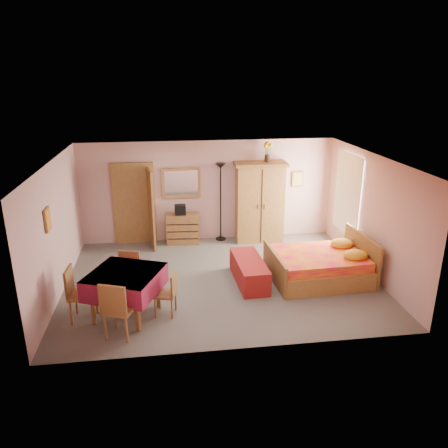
{
  "coord_description": "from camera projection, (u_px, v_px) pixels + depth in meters",
  "views": [
    {
      "loc": [
        -1.09,
        -8.37,
        4.18
      ],
      "look_at": [
        0.1,
        0.3,
        1.15
      ],
      "focal_mm": 35.0,
      "sensor_mm": 36.0,
      "label": 1
    }
  ],
  "objects": [
    {
      "name": "wall_front",
      "position": [
        243.0,
        275.0,
        6.58
      ],
      "size": [
        6.5,
        0.1,
        2.6
      ],
      "primitive_type": "cube",
      "color": "#C6938F",
      "rests_on": "floor"
    },
    {
      "name": "stereo",
      "position": [
        180.0,
        210.0,
        11.04
      ],
      "size": [
        0.28,
        0.21,
        0.26
      ],
      "primitive_type": "cube",
      "rotation": [
        0.0,
        0.0,
        0.02
      ],
      "color": "black",
      "rests_on": "chest_of_drawers"
    },
    {
      "name": "sunflower_vase",
      "position": [
        268.0,
        152.0,
        10.86
      ],
      "size": [
        0.21,
        0.21,
        0.5
      ],
      "primitive_type": "cube",
      "rotation": [
        0.0,
        0.0,
        0.07
      ],
      "color": "yellow",
      "rests_on": "wardrobe"
    },
    {
      "name": "wall_mirror",
      "position": [
        181.0,
        183.0,
        11.04
      ],
      "size": [
        0.98,
        0.08,
        0.77
      ],
      "primitive_type": "cube",
      "rotation": [
        0.0,
        0.0,
        0.03
      ],
      "color": "white",
      "rests_on": "wall_back"
    },
    {
      "name": "window",
      "position": [
        348.0,
        194.0,
        10.41
      ],
      "size": [
        0.08,
        1.4,
        1.95
      ],
      "primitive_type": "cube",
      "color": "white",
      "rests_on": "wall_right"
    },
    {
      "name": "bench",
      "position": [
        249.0,
        271.0,
        9.17
      ],
      "size": [
        0.61,
        1.52,
        0.5
      ],
      "primitive_type": "cube",
      "rotation": [
        0.0,
        0.0,
        0.04
      ],
      "color": "maroon",
      "rests_on": "floor"
    },
    {
      "name": "floor",
      "position": [
        221.0,
        279.0,
        9.34
      ],
      "size": [
        6.5,
        6.5,
        0.0
      ],
      "primitive_type": "plane",
      "color": "#645F58",
      "rests_on": "ground"
    },
    {
      "name": "chair_east",
      "position": [
        165.0,
        293.0,
        7.88
      ],
      "size": [
        0.46,
        0.46,
        0.83
      ],
      "primitive_type": "cube",
      "rotation": [
        0.0,
        0.0,
        1.31
      ],
      "color": "#945F32",
      "rests_on": "floor"
    },
    {
      "name": "chest_of_drawers",
      "position": [
        183.0,
        229.0,
        11.22
      ],
      "size": [
        0.86,
        0.48,
        0.78
      ],
      "primitive_type": "cube",
      "rotation": [
        0.0,
        0.0,
        -0.08
      ],
      "color": "#935F32",
      "rests_on": "floor"
    },
    {
      "name": "wall_left",
      "position": [
        56.0,
        229.0,
        8.5
      ],
      "size": [
        0.1,
        5.0,
        2.6
      ],
      "primitive_type": "cube",
      "color": "#C6938F",
      "rests_on": "floor"
    },
    {
      "name": "picture_back",
      "position": [
        298.0,
        179.0,
        11.45
      ],
      "size": [
        0.3,
        0.04,
        0.4
      ],
      "primitive_type": "cube",
      "color": "#D8BF59",
      "rests_on": "wall_back"
    },
    {
      "name": "chair_north",
      "position": [
        127.0,
        277.0,
        8.44
      ],
      "size": [
        0.5,
        0.5,
        0.91
      ],
      "primitive_type": "cube",
      "rotation": [
        0.0,
        0.0,
        2.92
      ],
      "color": "#945F32",
      "rests_on": "floor"
    },
    {
      "name": "doorway",
      "position": [
        134.0,
        204.0,
        11.07
      ],
      "size": [
        1.06,
        0.12,
        2.15
      ],
      "primitive_type": "cube",
      "color": "#9E6B35",
      "rests_on": "floor"
    },
    {
      "name": "floor_lamp",
      "position": [
        221.0,
        202.0,
        11.27
      ],
      "size": [
        0.3,
        0.3,
        2.04
      ],
      "primitive_type": "cube",
      "rotation": [
        0.0,
        0.0,
        0.15
      ],
      "color": "black",
      "rests_on": "floor"
    },
    {
      "name": "dining_table",
      "position": [
        126.0,
        294.0,
        7.83
      ],
      "size": [
        1.53,
        1.53,
        0.86
      ],
      "primitive_type": "cube",
      "rotation": [
        0.0,
        0.0,
        -0.39
      ],
      "color": "maroon",
      "rests_on": "floor"
    },
    {
      "name": "picture_left",
      "position": [
        47.0,
        220.0,
        7.81
      ],
      "size": [
        0.04,
        0.32,
        0.42
      ],
      "primitive_type": "cube",
      "color": "orange",
      "rests_on": "wall_left"
    },
    {
      "name": "wall_back",
      "position": [
        209.0,
        191.0,
        11.26
      ],
      "size": [
        6.5,
        0.1,
        2.6
      ],
      "primitive_type": "cube",
      "color": "#C6938F",
      "rests_on": "floor"
    },
    {
      "name": "chair_west",
      "position": [
        83.0,
        294.0,
        7.68
      ],
      "size": [
        0.48,
        0.48,
        1.0
      ],
      "primitive_type": "cube",
      "rotation": [
        0.0,
        0.0,
        -1.64
      ],
      "color": "#AC6B3A",
      "rests_on": "floor"
    },
    {
      "name": "wardrobe",
      "position": [
        259.0,
        202.0,
        11.24
      ],
      "size": [
        1.34,
        0.72,
        2.08
      ],
      "primitive_type": "cube",
      "rotation": [
        0.0,
        0.0,
        -0.03
      ],
      "color": "#A47037",
      "rests_on": "floor"
    },
    {
      "name": "ceiling",
      "position": [
        221.0,
        159.0,
        8.49
      ],
      "size": [
        6.5,
        6.5,
        0.0
      ],
      "primitive_type": "plane",
      "rotation": [
        3.14,
        0.0,
        0.0
      ],
      "color": "brown",
      "rests_on": "wall_back"
    },
    {
      "name": "bed",
      "position": [
        319.0,
        258.0,
        9.24
      ],
      "size": [
        2.1,
        1.68,
        0.94
      ],
      "primitive_type": "cube",
      "rotation": [
        0.0,
        0.0,
        0.04
      ],
      "color": "#E6163F",
      "rests_on": "floor"
    },
    {
      "name": "chair_south",
      "position": [
        120.0,
        308.0,
        7.2
      ],
      "size": [
        0.6,
        0.6,
        1.03
      ],
      "primitive_type": "cube",
      "rotation": [
        0.0,
        0.0,
        -0.36
      ],
      "color": "#A16936",
      "rests_on": "floor"
    },
    {
      "name": "wall_right",
      "position": [
        371.0,
        215.0,
        9.34
      ],
      "size": [
        0.1,
        5.0,
        2.6
      ],
      "primitive_type": "cube",
      "color": "#C6938F",
      "rests_on": "floor"
    }
  ]
}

